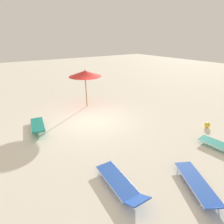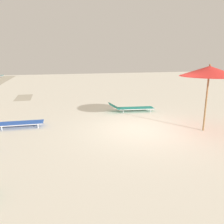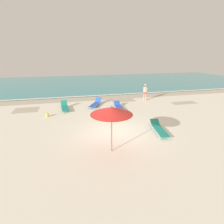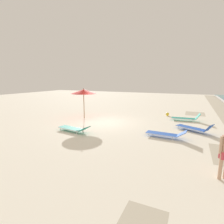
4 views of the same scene
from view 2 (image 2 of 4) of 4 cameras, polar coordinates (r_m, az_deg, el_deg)
ground_plane at (r=8.47m, az=8.60°, el=-5.06°), size 60.00×60.00×0.16m
beach_umbrella at (r=8.55m, az=24.08°, el=9.67°), size 2.06×2.06×2.45m
sun_lounger_under_umbrella at (r=9.31m, az=-24.09°, el=-2.55°), size 0.72×2.16×0.50m
sun_lounger_beside_umbrella at (r=11.08m, az=5.07°, el=1.13°), size 0.94×2.34×0.47m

